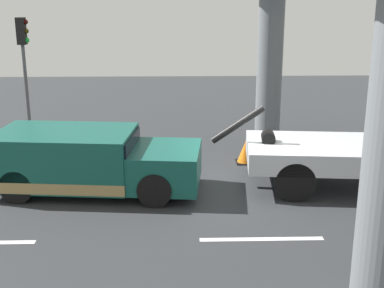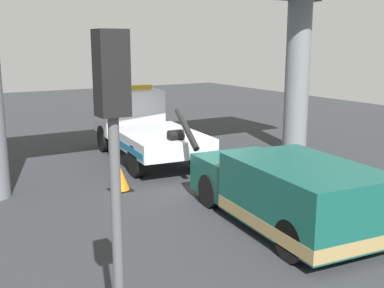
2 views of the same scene
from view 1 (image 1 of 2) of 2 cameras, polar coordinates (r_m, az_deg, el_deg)
name	(u,v)px [view 1 (image 1 of 2)]	position (r m, az deg, el deg)	size (l,w,h in m)	color
ground_plane	(244,190)	(13.77, 5.74, -5.09)	(60.00, 40.00, 0.10)	#2D3033
lane_stripe_mid	(262,239)	(11.06, 7.70, -10.36)	(2.60, 0.16, 0.01)	silver
towed_van_green	(88,162)	(13.59, -11.39, -1.92)	(5.39, 2.68, 1.58)	#145147
traffic_light_near	(24,52)	(18.79, -18.10, 9.68)	(0.39, 0.32, 4.21)	#515456
traffic_cone_orange	(246,152)	(15.77, 5.97, -0.88)	(0.59, 0.59, 0.70)	orange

